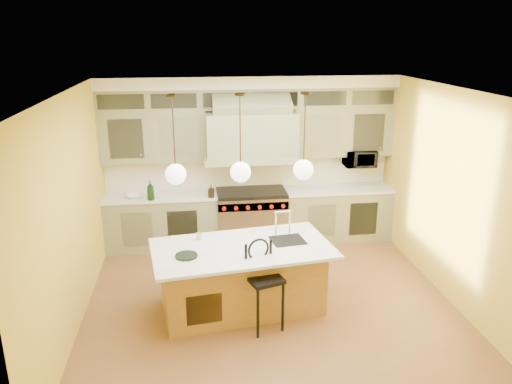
{
  "coord_description": "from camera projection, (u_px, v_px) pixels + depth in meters",
  "views": [
    {
      "loc": [
        -0.99,
        -6.02,
        3.59
      ],
      "look_at": [
        -0.11,
        0.7,
        1.4
      ],
      "focal_mm": 35.0,
      "sensor_mm": 36.0,
      "label": 1
    }
  ],
  "objects": [
    {
      "name": "microwave",
      "position": [
        360.0,
        158.0,
        8.83
      ],
      "size": [
        0.54,
        0.37,
        0.3
      ],
      "primitive_type": "imported",
      "color": "black",
      "rests_on": "back_cabinetry"
    },
    {
      "name": "oil_bottle_b",
      "position": [
        211.0,
        191.0,
        8.32
      ],
      "size": [
        0.11,
        0.11,
        0.22
      ],
      "primitive_type": "imported",
      "rotation": [
        0.0,
        0.0,
        -0.14
      ],
      "color": "black",
      "rests_on": "back_cabinetry"
    },
    {
      "name": "wall_front",
      "position": [
        319.0,
        304.0,
        4.1
      ],
      "size": [
        5.0,
        0.0,
        5.0
      ],
      "primitive_type": "plane",
      "rotation": [
        -1.57,
        0.0,
        0.0
      ],
      "color": "gold",
      "rests_on": "ground"
    },
    {
      "name": "cup",
      "position": [
        199.0,
        236.0,
        6.7
      ],
      "size": [
        0.1,
        0.1,
        0.08
      ],
      "primitive_type": "imported",
      "rotation": [
        0.0,
        0.0,
        0.1
      ],
      "color": "beige",
      "rests_on": "kitchen_island"
    },
    {
      "name": "wall_right",
      "position": [
        453.0,
        197.0,
        6.77
      ],
      "size": [
        0.0,
        5.0,
        5.0
      ],
      "primitive_type": "plane",
      "rotation": [
        1.57,
        0.0,
        -1.57
      ],
      "color": "gold",
      "rests_on": "ground"
    },
    {
      "name": "oil_bottle_a",
      "position": [
        151.0,
        190.0,
        8.18
      ],
      "size": [
        0.14,
        0.14,
        0.33
      ],
      "primitive_type": "imported",
      "rotation": [
        0.0,
        0.0,
        -0.13
      ],
      "color": "black",
      "rests_on": "back_cabinetry"
    },
    {
      "name": "kitchen_island",
      "position": [
        242.0,
        276.0,
        6.66
      ],
      "size": [
        2.47,
        1.54,
        1.35
      ],
      "rotation": [
        0.0,
        0.0,
        0.14
      ],
      "color": "olive",
      "rests_on": "floor"
    },
    {
      "name": "wall_left",
      "position": [
        71.0,
        213.0,
        6.15
      ],
      "size": [
        0.0,
        5.0,
        5.0
      ],
      "primitive_type": "plane",
      "rotation": [
        1.57,
        0.0,
        1.57
      ],
      "color": "gold",
      "rests_on": "ground"
    },
    {
      "name": "back_cabinetry",
      "position": [
        251.0,
        163.0,
        8.58
      ],
      "size": [
        5.0,
        0.77,
        2.9
      ],
      "color": "gray",
      "rests_on": "floor"
    },
    {
      "name": "floor",
      "position": [
        270.0,
        303.0,
        6.91
      ],
      "size": [
        5.0,
        5.0,
        0.0
      ],
      "primitive_type": "plane",
      "color": "brown",
      "rests_on": "ground"
    },
    {
      "name": "pendant_right",
      "position": [
        303.0,
        168.0,
        6.3
      ],
      "size": [
        0.26,
        0.26,
        1.11
      ],
      "color": "#2D2319",
      "rests_on": "ceiling"
    },
    {
      "name": "counter_stool",
      "position": [
        263.0,
        280.0,
        6.18
      ],
      "size": [
        0.51,
        0.51,
        1.16
      ],
      "rotation": [
        0.0,
        0.0,
        0.32
      ],
      "color": "black",
      "rests_on": "floor"
    },
    {
      "name": "pendant_center",
      "position": [
        241.0,
        170.0,
        6.2
      ],
      "size": [
        0.26,
        0.26,
        1.11
      ],
      "color": "#2D2319",
      "rests_on": "ceiling"
    },
    {
      "name": "ceiling",
      "position": [
        272.0,
        91.0,
        6.02
      ],
      "size": [
        5.0,
        5.0,
        0.0
      ],
      "primitive_type": "plane",
      "rotation": [
        3.14,
        0.0,
        0.0
      ],
      "color": "white",
      "rests_on": "wall_back"
    },
    {
      "name": "fruit_bowl",
      "position": [
        134.0,
        196.0,
        8.32
      ],
      "size": [
        0.25,
        0.25,
        0.06
      ],
      "primitive_type": "imported",
      "rotation": [
        0.0,
        0.0,
        0.01
      ],
      "color": "white",
      "rests_on": "back_cabinetry"
    },
    {
      "name": "pendant_left",
      "position": [
        176.0,
        172.0,
        6.11
      ],
      "size": [
        0.26,
        0.26,
        1.11
      ],
      "color": "#2D2319",
      "rests_on": "ceiling"
    },
    {
      "name": "range",
      "position": [
        251.0,
        216.0,
        8.78
      ],
      "size": [
        1.2,
        0.74,
        0.96
      ],
      "color": "silver",
      "rests_on": "floor"
    },
    {
      "name": "wall_back",
      "position": [
        249.0,
        158.0,
        8.82
      ],
      "size": [
        5.0,
        0.0,
        5.0
      ],
      "primitive_type": "plane",
      "rotation": [
        1.57,
        0.0,
        0.0
      ],
      "color": "gold",
      "rests_on": "ground"
    }
  ]
}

